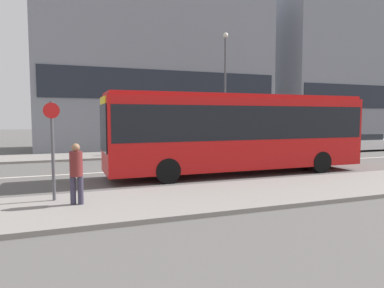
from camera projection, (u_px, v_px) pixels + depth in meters
The scene contains 12 objects.
ground_plane at pixel (155, 170), 16.17m from camera, with size 120.00×120.00×0.00m, color #595654.
sidewalk_near at pixel (206, 198), 10.32m from camera, with size 44.00×3.50×0.13m.
sidewalk_far at pixel (131, 155), 22.00m from camera, with size 44.00×3.50×0.13m.
lane_centerline at pixel (155, 170), 16.17m from camera, with size 41.80×0.16×0.01m.
apartment_block_left_tower at pixel (157, 40), 28.43m from camera, with size 18.98×6.26×17.82m.
apartment_block_right_tower at pixel (342, 62), 34.51m from camera, with size 13.58×4.99×16.05m.
city_bus at pixel (238, 129), 14.92m from camera, with size 11.51×2.47×3.44m.
parked_car_0 at pixel (303, 144), 23.29m from camera, with size 4.56×1.82×1.39m.
parked_car_1 at pixel (362, 143), 25.15m from camera, with size 4.66×1.76×1.25m.
pedestrian_near_stop at pixel (76, 170), 9.21m from camera, with size 0.34×0.34×1.66m.
bus_stop_sign at pixel (52, 143), 9.58m from camera, with size 0.44×0.12×2.81m.
street_lamp at pixel (225, 81), 23.29m from camera, with size 0.36×0.36×8.03m.
Camera 1 is at (-3.92, -15.63, 2.50)m, focal length 32.00 mm.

